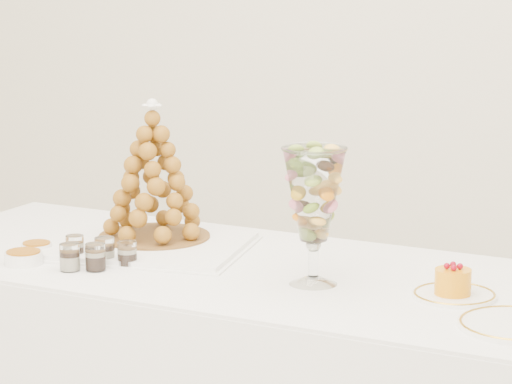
% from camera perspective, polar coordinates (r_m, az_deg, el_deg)
% --- Properties ---
extents(lace_tray, '(0.58, 0.47, 0.02)m').
position_cam_1_polar(lace_tray, '(3.27, -5.32, -2.53)').
color(lace_tray, white).
rests_on(lace_tray, buffet_table).
extents(macaron_vase, '(0.15, 0.15, 0.33)m').
position_cam_1_polar(macaron_vase, '(2.89, 2.75, -0.21)').
color(macaron_vase, white).
rests_on(macaron_vase, buffet_table).
extents(cake_plate, '(0.20, 0.20, 0.01)m').
position_cam_1_polar(cake_plate, '(2.86, 9.32, -4.82)').
color(cake_plate, white).
rests_on(cake_plate, buffet_table).
extents(verrine_a, '(0.05, 0.05, 0.06)m').
position_cam_1_polar(verrine_a, '(3.18, -8.52, -2.60)').
color(verrine_a, white).
rests_on(verrine_a, buffet_table).
extents(verrine_b, '(0.07, 0.07, 0.07)m').
position_cam_1_polar(verrine_b, '(3.13, -7.14, -2.76)').
color(verrine_b, white).
rests_on(verrine_b, buffet_table).
extents(verrine_c, '(0.05, 0.05, 0.07)m').
position_cam_1_polar(verrine_c, '(3.09, -6.08, -2.93)').
color(verrine_c, white).
rests_on(verrine_c, buffet_table).
extents(verrine_d, '(0.06, 0.06, 0.07)m').
position_cam_1_polar(verrine_d, '(3.08, -8.76, -3.05)').
color(verrine_d, white).
rests_on(verrine_d, buffet_table).
extents(verrine_e, '(0.06, 0.06, 0.07)m').
position_cam_1_polar(verrine_e, '(3.07, -7.57, -3.06)').
color(verrine_e, white).
rests_on(verrine_e, buffet_table).
extents(ramekin_back, '(0.08, 0.08, 0.03)m').
position_cam_1_polar(ramekin_back, '(3.27, -10.28, -2.62)').
color(ramekin_back, white).
rests_on(ramekin_back, buffet_table).
extents(ramekin_front, '(0.10, 0.10, 0.03)m').
position_cam_1_polar(ramekin_front, '(3.17, -10.88, -3.07)').
color(ramekin_front, white).
rests_on(ramekin_front, buffet_table).
extents(croquembouche, '(0.30, 0.30, 0.38)m').
position_cam_1_polar(croquembouche, '(3.29, -4.86, 1.00)').
color(croquembouche, brown).
rests_on(croquembouche, lace_tray).
extents(mousse_cake, '(0.09, 0.09, 0.07)m').
position_cam_1_polar(mousse_cake, '(2.85, 9.25, -4.17)').
color(mousse_cake, orange).
rests_on(mousse_cake, cake_plate).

